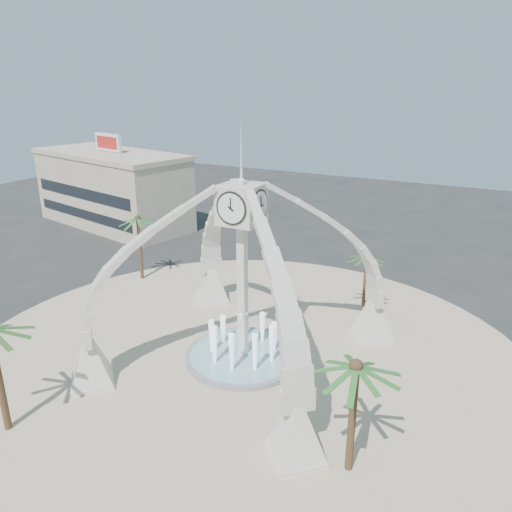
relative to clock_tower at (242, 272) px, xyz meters
The scene contains 8 objects.
ground 6.49m from the clock_tower, 90.00° to the left, with size 140.00×140.00×0.00m, color #282828.
plaza 6.46m from the clock_tower, 90.00° to the left, with size 40.00×40.00×0.06m, color #BCAB8B.
clock_tower is the anchor object (origin of this frame).
fountain 6.20m from the clock_tower, 90.00° to the left, with size 8.00×8.00×3.62m.
building_nw 38.87m from the clock_tower, 145.49° to the left, with size 23.75×13.73×11.90m.
palm_east 11.78m from the clock_tower, 34.19° to the right, with size 4.38×4.38×6.71m.
palm_west 18.01m from the clock_tower, 152.45° to the left, with size 3.79×3.79×6.77m.
palm_north 12.04m from the clock_tower, 63.57° to the left, with size 3.71×3.71×5.77m.
Camera 1 is at (14.97, -26.36, 18.37)m, focal length 35.00 mm.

